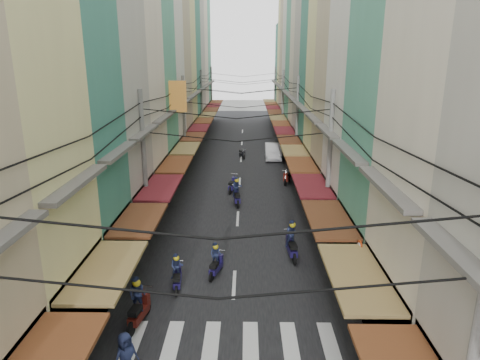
# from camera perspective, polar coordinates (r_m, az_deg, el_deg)

# --- Properties ---
(ground) EXTENTS (160.00, 160.00, 0.00)m
(ground) POSITION_cam_1_polar(r_m,az_deg,el_deg) (21.37, -0.64, -11.10)
(ground) COLOR slate
(ground) RESTS_ON ground
(road) EXTENTS (10.00, 80.00, 0.02)m
(road) POSITION_cam_1_polar(r_m,az_deg,el_deg) (40.19, 0.09, 2.15)
(road) COLOR black
(road) RESTS_ON ground
(sidewalk_left) EXTENTS (3.00, 80.00, 0.06)m
(sidewalk_left) POSITION_cam_1_polar(r_m,az_deg,el_deg) (40.79, -9.08, 2.18)
(sidewalk_left) COLOR slate
(sidewalk_left) RESTS_ON ground
(sidewalk_right) EXTENTS (3.00, 80.00, 0.06)m
(sidewalk_right) POSITION_cam_1_polar(r_m,az_deg,el_deg) (40.62, 9.31, 2.11)
(sidewalk_right) COLOR slate
(sidewalk_right) RESTS_ON ground
(crosswalk) EXTENTS (7.55, 2.40, 0.01)m
(crosswalk) POSITION_cam_1_polar(r_m,az_deg,el_deg) (16.27, -1.22, -20.79)
(crosswalk) COLOR silver
(crosswalk) RESTS_ON ground
(building_row_left) EXTENTS (7.80, 67.67, 23.70)m
(building_row_left) POSITION_cam_1_polar(r_m,az_deg,el_deg) (36.52, -13.00, 15.81)
(building_row_left) COLOR silver
(building_row_left) RESTS_ON ground
(building_row_right) EXTENTS (7.80, 68.98, 22.59)m
(building_row_right) POSITION_cam_1_polar(r_m,az_deg,el_deg) (36.18, 13.13, 15.22)
(building_row_right) COLOR #3A816D
(building_row_right) RESTS_ON ground
(utility_poles) EXTENTS (10.20, 66.13, 8.20)m
(utility_poles) POSITION_cam_1_polar(r_m,az_deg,el_deg) (34.14, -0.02, 10.84)
(utility_poles) COLOR gray
(utility_poles) RESTS_ON ground
(white_car) EXTENTS (5.18, 2.10, 1.82)m
(white_car) POSITION_cam_1_polar(r_m,az_deg,el_deg) (42.55, 4.41, 2.88)
(white_car) COLOR silver
(white_car) RESTS_ON ground
(bicycle) EXTENTS (1.56, 1.01, 1.01)m
(bicycle) POSITION_cam_1_polar(r_m,az_deg,el_deg) (22.78, 14.39, -9.83)
(bicycle) COLOR black
(bicycle) RESTS_ON ground
(moving_scooters) EXTENTS (7.78, 29.23, 2.00)m
(moving_scooters) POSITION_cam_1_polar(r_m,az_deg,el_deg) (24.44, -0.91, -6.00)
(moving_scooters) COLOR black
(moving_scooters) RESTS_ON ground
(parked_scooters) EXTENTS (12.94, 13.17, 1.01)m
(parked_scooters) POSITION_cam_1_polar(r_m,az_deg,el_deg) (18.23, 14.22, -15.12)
(parked_scooters) COLOR black
(parked_scooters) RESTS_ON ground
(pedestrians) EXTENTS (13.13, 22.29, 2.20)m
(pedestrians) POSITION_cam_1_polar(r_m,az_deg,el_deg) (23.64, -12.01, -5.94)
(pedestrians) COLOR black
(pedestrians) RESTS_ON ground
(market_umbrella) EXTENTS (2.38, 2.38, 2.51)m
(market_umbrella) POSITION_cam_1_polar(r_m,az_deg,el_deg) (17.05, 24.38, -11.85)
(market_umbrella) COLOR #B2B2B7
(market_umbrella) RESTS_ON ground
(traffic_sign) EXTENTS (0.10, 0.70, 3.20)m
(traffic_sign) POSITION_cam_1_polar(r_m,az_deg,el_deg) (17.02, 15.54, -10.38)
(traffic_sign) COLOR gray
(traffic_sign) RESTS_ON ground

